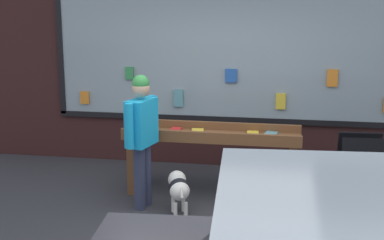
{
  "coord_description": "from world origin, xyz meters",
  "views": [
    {
      "loc": [
        0.88,
        -5.34,
        2.42
      ],
      "look_at": [
        -0.22,
        0.9,
        1.0
      ],
      "focal_mm": 50.0,
      "sensor_mm": 36.0,
      "label": 1
    }
  ],
  "objects_px": {
    "person_browsing": "(142,132)",
    "display_table_main": "(212,141)",
    "small_dog": "(179,188)",
    "sandwich_board_sign": "(360,170)"
  },
  "relations": [
    {
      "from": "person_browsing",
      "to": "small_dog",
      "type": "distance_m",
      "value": 0.78
    },
    {
      "from": "person_browsing",
      "to": "display_table_main",
      "type": "bearing_deg",
      "value": -37.81
    },
    {
      "from": "display_table_main",
      "to": "small_dog",
      "type": "bearing_deg",
      "value": -111.07
    },
    {
      "from": "small_dog",
      "to": "sandwich_board_sign",
      "type": "bearing_deg",
      "value": -92.24
    },
    {
      "from": "sandwich_board_sign",
      "to": "display_table_main",
      "type": "bearing_deg",
      "value": 173.07
    },
    {
      "from": "display_table_main",
      "to": "sandwich_board_sign",
      "type": "distance_m",
      "value": 1.82
    },
    {
      "from": "person_browsing",
      "to": "sandwich_board_sign",
      "type": "relative_size",
      "value": 1.84
    },
    {
      "from": "display_table_main",
      "to": "person_browsing",
      "type": "relative_size",
      "value": 1.38
    },
    {
      "from": "person_browsing",
      "to": "small_dog",
      "type": "height_order",
      "value": "person_browsing"
    },
    {
      "from": "person_browsing",
      "to": "small_dog",
      "type": "xyz_separation_m",
      "value": [
        0.46,
        -0.13,
        -0.61
      ]
    }
  ]
}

